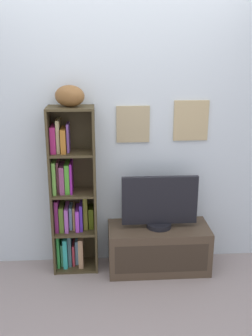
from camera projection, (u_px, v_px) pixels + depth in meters
back_wall at (117, 130)px, 3.46m from camera, size 4.80×0.08×2.50m
bookshelf at (71, 198)px, 3.47m from camera, size 0.39×0.27×1.49m
football at (70, 96)px, 3.18m from camera, size 0.30×0.26×0.18m
tv_stand at (158, 248)px, 3.57m from camera, size 0.90×0.41×0.41m
television at (160, 203)px, 3.44m from camera, size 0.67×0.22×0.48m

